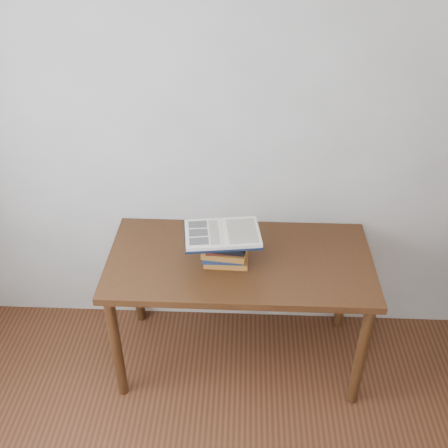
{
  "coord_description": "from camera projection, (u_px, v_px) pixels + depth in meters",
  "views": [
    {
      "loc": [
        0.05,
        -0.87,
        2.55
      ],
      "look_at": [
        -0.04,
        1.28,
        1.07
      ],
      "focal_mm": 42.0,
      "sensor_mm": 36.0,
      "label": 1
    }
  ],
  "objects": [
    {
      "name": "book_stack",
      "position": [
        224.0,
        249.0,
        2.78
      ],
      "size": [
        0.25,
        0.21,
        0.18
      ],
      "color": "#B26928",
      "rests_on": "desk"
    },
    {
      "name": "room_shell",
      "position": [
        185.0,
        333.0,
        1.25
      ],
      "size": [
        3.54,
        3.54,
        2.62
      ],
      "color": "silver",
      "rests_on": "ground"
    },
    {
      "name": "open_book",
      "position": [
        223.0,
        234.0,
        2.7
      ],
      "size": [
        0.42,
        0.32,
        0.03
      ],
      "rotation": [
        0.0,
        0.0,
        0.13
      ],
      "color": "black",
      "rests_on": "book_stack"
    },
    {
      "name": "desk",
      "position": [
        240.0,
        272.0,
        2.91
      ],
      "size": [
        1.45,
        0.72,
        0.78
      ],
      "color": "#492312",
      "rests_on": "ground"
    }
  ]
}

